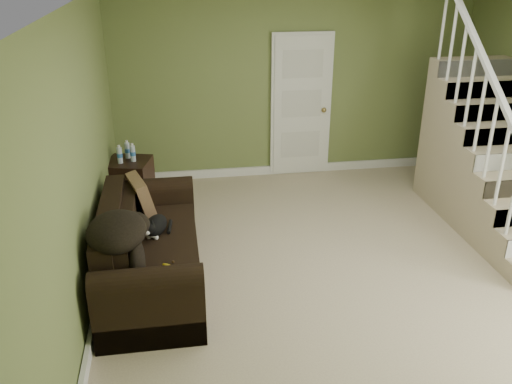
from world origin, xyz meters
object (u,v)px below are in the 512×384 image
object	(u,v)px
sofa	(147,253)
side_table	(130,183)
banana	(169,267)
cat	(156,226)

from	to	relation	value
sofa	side_table	size ratio (longest dim) A/B	2.48
sofa	banana	world-z (taller)	sofa
cat	side_table	bearing A→B (deg)	122.15
side_table	banana	bearing A→B (deg)	-78.41
side_table	banana	size ratio (longest dim) A/B	5.04
banana	cat	bearing A→B (deg)	56.69
sofa	side_table	distance (m)	1.82
sofa	banana	distance (m)	0.61
side_table	banana	distance (m)	2.40
sofa	banana	xyz separation A→B (m)	(0.22, -0.54, 0.16)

